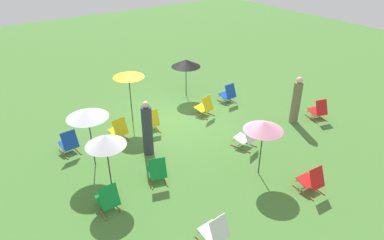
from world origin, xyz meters
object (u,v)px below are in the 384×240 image
at_px(deckchair_3, 312,181).
at_px(umbrella_3, 105,140).
at_px(deckchair_7, 119,130).
at_px(person_0, 296,101).
at_px(deckchair_5, 108,199).
at_px(umbrella_0, 264,126).
at_px(deckchair_1, 151,121).
at_px(deckchair_8, 215,232).
at_px(umbrella_4, 87,113).
at_px(umbrella_1, 128,74).
at_px(deckchair_9, 69,143).
at_px(deckchair_0, 228,94).
at_px(deckchair_11, 318,110).
at_px(person_1, 147,130).
at_px(umbrella_2, 186,63).
at_px(deckchair_6, 246,137).
at_px(deckchair_10, 157,171).
at_px(deckchair_4, 205,107).

height_order(deckchair_3, umbrella_3, umbrella_3).
distance_m(deckchair_7, person_0, 6.52).
relative_size(deckchair_3, deckchair_5, 1.00).
bearing_deg(umbrella_0, deckchair_3, 112.25).
xyz_separation_m(deckchair_1, deckchair_8, (1.39, 5.42, 0.00)).
distance_m(umbrella_4, person_0, 7.45).
relative_size(deckchair_1, umbrella_1, 0.42).
height_order(deckchair_9, umbrella_1, umbrella_1).
bearing_deg(deckchair_5, deckchair_0, -153.31).
distance_m(deckchair_11, umbrella_4, 8.52).
bearing_deg(deckchair_11, person_0, -7.69).
xyz_separation_m(deckchair_5, deckchair_7, (-1.71, -3.06, 0.00)).
distance_m(deckchair_5, person_1, 2.80).
distance_m(deckchair_0, deckchair_9, 6.69).
height_order(umbrella_1, umbrella_2, umbrella_1).
height_order(deckchair_6, deckchair_9, same).
bearing_deg(deckchair_8, person_1, -101.72).
bearing_deg(deckchair_11, umbrella_0, 29.20).
distance_m(deckchair_1, umbrella_4, 3.00).
bearing_deg(deckchair_3, person_1, -53.63).
height_order(deckchair_5, umbrella_4, umbrella_4).
xyz_separation_m(deckchair_3, deckchair_11, (-3.71, -2.57, 0.00)).
height_order(umbrella_1, person_1, umbrella_1).
xyz_separation_m(deckchair_0, deckchair_9, (6.69, -0.06, 0.00)).
relative_size(deckchair_6, umbrella_0, 0.48).
height_order(deckchair_3, deckchair_9, same).
bearing_deg(person_1, umbrella_1, -64.54).
bearing_deg(umbrella_0, deckchair_10, -27.93).
height_order(deckchair_8, umbrella_1, umbrella_1).
bearing_deg(umbrella_1, deckchair_3, 108.63).
bearing_deg(umbrella_0, deckchair_5, -14.58).
distance_m(deckchair_4, umbrella_3, 5.37).
height_order(deckchair_3, deckchair_11, same).
relative_size(deckchair_8, deckchair_9, 1.00).
bearing_deg(deckchair_3, umbrella_4, -42.77).
relative_size(deckchair_0, umbrella_3, 0.47).
distance_m(deckchair_3, umbrella_4, 6.59).
relative_size(deckchair_8, umbrella_4, 0.42).
bearing_deg(person_1, deckchair_3, 161.55).
height_order(deckchair_6, umbrella_1, umbrella_1).
xyz_separation_m(deckchair_3, deckchair_9, (4.83, -5.77, 0.00)).
bearing_deg(deckchair_4, deckchair_8, 41.08).
distance_m(deckchair_0, person_0, 2.94).
relative_size(deckchair_3, umbrella_3, 0.47).
bearing_deg(person_1, umbrella_2, -100.83).
distance_m(deckchair_0, deckchair_7, 5.03).
distance_m(deckchair_9, umbrella_4, 1.86).
height_order(umbrella_0, umbrella_2, umbrella_0).
bearing_deg(deckchair_11, deckchair_4, -24.96).
distance_m(deckchair_4, deckchair_7, 3.51).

